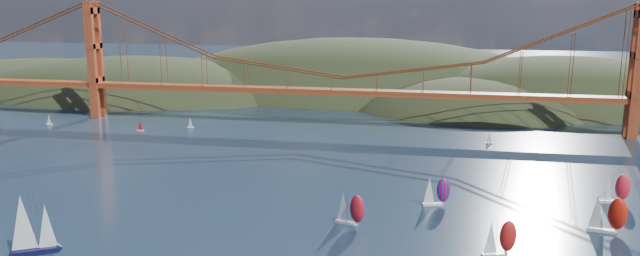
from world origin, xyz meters
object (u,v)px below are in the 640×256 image
object	(u,v)px
sloop_navy	(30,225)
racer_3	(615,187)
racer_2	(607,213)
racer_rwb	(436,191)
racer_0	(350,208)
racer_1	(499,238)

from	to	relation	value
sloop_navy	racer_3	bearing A→B (deg)	-6.11
sloop_navy	racer_3	distance (m)	153.79
racer_2	racer_rwb	distance (m)	43.73
sloop_navy	racer_2	xyz separation A→B (m)	(132.19, 39.18, -2.01)
sloop_navy	racer_0	world-z (taller)	sloop_navy
racer_1	racer_rwb	xyz separation A→B (m)	(-14.40, 32.60, -0.20)
racer_2	sloop_navy	bearing A→B (deg)	-153.81
sloop_navy	racer_2	world-z (taller)	sloop_navy
racer_1	racer_3	distance (m)	56.76
racer_3	racer_0	bearing A→B (deg)	-164.19
racer_1	racer_rwb	bearing A→B (deg)	91.23
racer_2	racer_rwb	world-z (taller)	racer_2
racer_3	sloop_navy	bearing A→B (deg)	-163.38
racer_2	racer_1	bearing A→B (deg)	-134.17
racer_0	racer_3	size ratio (longest dim) A/B	0.97
racer_rwb	racer_2	bearing A→B (deg)	-32.02
racer_2	racer_3	xyz separation A→B (m)	(7.86, 24.32, -0.40)
racer_2	racer_3	size ratio (longest dim) A/B	1.09
sloop_navy	racer_1	size ratio (longest dim) A/B	1.68
sloop_navy	racer_2	bearing A→B (deg)	-13.99
racer_1	racer_rwb	world-z (taller)	racer_1
racer_3	racer_1	bearing A→B (deg)	-136.30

